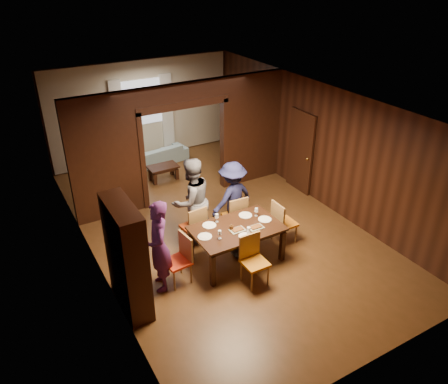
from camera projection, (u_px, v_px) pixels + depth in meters
floor at (217, 225)px, 9.95m from camera, size 9.00×9.00×0.00m
ceiling at (216, 100)px, 8.57m from camera, size 5.50×9.00×0.02m
room_walls at (179, 137)px, 10.68m from camera, size 5.52×9.01×2.90m
person_purple at (159, 247)px, 7.70m from camera, size 0.55×0.72×1.76m
person_grey at (192, 201)px, 9.00m from camera, size 1.03×0.87×1.89m
person_navy at (233, 197)px, 9.41m from camera, size 1.16×0.81×1.63m
sofa at (158, 155)px, 12.84m from camera, size 1.82×0.90×0.51m
serving_bowl at (239, 222)px, 8.56m from camera, size 0.30×0.30×0.07m
dining_table at (237, 244)px, 8.64m from camera, size 1.73×1.08×0.76m
coffee_table at (163, 173)px, 11.89m from camera, size 0.80×0.50×0.40m
chair_left at (177, 260)px, 7.99m from camera, size 0.49×0.49×0.97m
chair_right at (285, 222)px, 9.16m from camera, size 0.44×0.44×0.97m
chair_far_l at (193, 226)px, 9.03m from camera, size 0.48×0.48×0.97m
chair_far_r at (234, 215)px, 9.41m from camera, size 0.46×0.46×0.97m
chair_near at (255, 262)px, 7.96m from camera, size 0.44×0.44×0.97m
hutch at (127, 257)px, 7.23m from camera, size 0.40×1.20×2.00m
door_right at (300, 152)px, 11.01m from camera, size 0.06×0.90×2.10m
window_far at (142, 102)px, 12.53m from camera, size 1.20×0.03×1.30m
curtain_left at (119, 122)px, 12.39m from camera, size 0.35×0.06×2.40m
curtain_right at (167, 114)px, 13.05m from camera, size 0.35×0.06×2.40m
plate_left at (205, 237)px, 8.18m from camera, size 0.27×0.27×0.01m
plate_far_l at (209, 225)px, 8.52m from camera, size 0.27×0.27×0.01m
plate_far_r at (245, 215)px, 8.85m from camera, size 0.27×0.27×0.01m
plate_right at (265, 219)px, 8.71m from camera, size 0.27×0.27×0.01m
plate_near at (246, 236)px, 8.19m from camera, size 0.27×0.27×0.01m
platter_a at (237, 230)px, 8.36m from camera, size 0.30×0.20×0.04m
platter_b at (256, 227)px, 8.44m from camera, size 0.30×0.20×0.04m
wineglass_left at (220, 235)px, 8.08m from camera, size 0.08×0.08×0.18m
wineglass_far at (217, 218)px, 8.60m from camera, size 0.08×0.08×0.18m
wineglass_right at (256, 212)px, 8.80m from camera, size 0.08×0.08×0.18m
tumbler at (249, 231)px, 8.24m from camera, size 0.07×0.07×0.14m
condiment_jar at (231, 227)px, 8.37m from camera, size 0.08×0.08×0.11m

